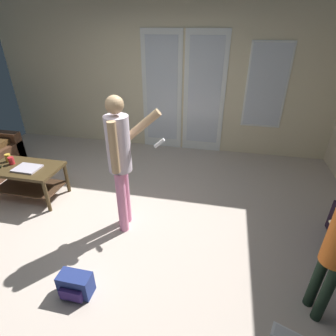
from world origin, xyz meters
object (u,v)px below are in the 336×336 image
object	(u,v)px
coffee_table	(27,175)
cup_by_laptop	(8,158)
cup_near_edge	(11,161)
laptop_closed	(27,168)
person_adult	(121,155)
backpack	(76,285)

from	to	relation	value
coffee_table	cup_by_laptop	world-z (taller)	cup_by_laptop
cup_near_edge	cup_by_laptop	size ratio (longest dim) A/B	0.96
cup_near_edge	cup_by_laptop	distance (m)	0.13
coffee_table	laptop_closed	distance (m)	0.17
cup_by_laptop	coffee_table	bearing A→B (deg)	-17.67
coffee_table	cup_by_laptop	distance (m)	0.39
coffee_table	cup_by_laptop	size ratio (longest dim) A/B	8.83
person_adult	cup_near_edge	bearing A→B (deg)	169.62
person_adult	cup_near_edge	world-z (taller)	person_adult
person_adult	laptop_closed	distance (m)	1.57
person_adult	cup_by_laptop	world-z (taller)	person_adult
cup_near_edge	person_adult	bearing A→B (deg)	-10.38
cup_near_edge	cup_by_laptop	world-z (taller)	cup_by_laptop
cup_by_laptop	laptop_closed	bearing A→B (deg)	-19.86
cup_near_edge	cup_by_laptop	xyz separation A→B (m)	(-0.11, 0.07, 0.00)
person_adult	cup_near_edge	size ratio (longest dim) A/B	15.35
laptop_closed	backpack	bearing A→B (deg)	-41.81
backpack	laptop_closed	xyz separation A→B (m)	(-1.35, 1.26, 0.39)
backpack	laptop_closed	bearing A→B (deg)	137.06
coffee_table	laptop_closed	bearing A→B (deg)	-27.86
coffee_table	person_adult	distance (m)	1.70
backpack	cup_by_laptop	world-z (taller)	cup_by_laptop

